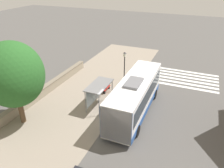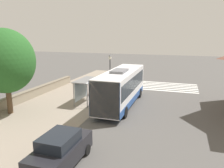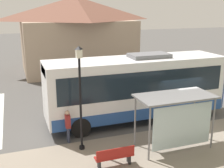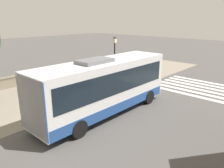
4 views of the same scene
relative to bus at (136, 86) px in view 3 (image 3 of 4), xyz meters
name	(u,v)px [view 3 (image 3 of 4)]	position (x,y,z in m)	size (l,w,h in m)	color
ground_plane	(184,125)	(-1.73, -2.11, -1.94)	(120.00, 120.00, 0.00)	#514F4C
background_building	(77,33)	(13.92, 0.17, 1.77)	(8.04, 11.02, 7.20)	tan
bus	(136,86)	(0.00, 0.00, 0.00)	(2.67, 10.01, 3.75)	white
bus_shelter	(177,105)	(-3.78, -0.21, 0.14)	(1.73, 3.46, 2.48)	slate
pedestrian	(68,124)	(-1.58, 4.21, -1.00)	(0.34, 0.22, 1.61)	#2D3347
bench	(115,156)	(-4.31, 2.88, -1.46)	(0.40, 1.59, 0.88)	maroon
street_lamp_near	(80,91)	(-2.45, 3.77, 0.83)	(0.28, 0.28, 4.68)	black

